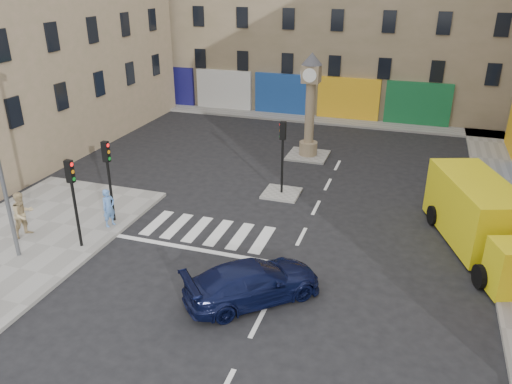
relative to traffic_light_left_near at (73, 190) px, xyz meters
The scene contains 14 objects.
ground 8.71m from the traffic_light_left_near, ahead, with size 120.00×120.00×0.00m, color black.
sidewalk_right 19.79m from the traffic_light_left_near, 29.96° to the left, with size 2.60×30.00×0.15m, color gray.
sidewalk_far 22.56m from the traffic_light_left_near, 78.94° to the left, with size 32.00×2.40×0.15m, color gray.
island_near 10.35m from the traffic_light_left_near, 51.07° to the left, with size 1.80×1.80×0.12m, color gray.
island_far 15.38m from the traffic_light_left_near, 65.46° to the left, with size 2.40×2.40×0.12m, color gray.
building_left 16.66m from the traffic_light_left_near, 132.20° to the left, with size 8.00×20.00×15.00m, color #957A61.
traffic_light_left_near is the anchor object (origin of this frame).
traffic_light_left_far 2.40m from the traffic_light_left_near, 90.00° to the left, with size 0.28×0.22×3.70m.
traffic_light_island 10.03m from the traffic_light_left_near, 51.07° to the left, with size 0.28×0.22×3.70m.
clock_pillar 15.19m from the traffic_light_left_near, 65.45° to the left, with size 1.20×1.20×6.10m.
navy_sedan 8.04m from the traffic_light_left_near, ahead, with size 1.95×4.79×1.39m, color black.
yellow_van 16.23m from the traffic_light_left_near, 18.70° to the left, with size 4.47×7.61×2.66m.
pedestrian_blue 2.50m from the traffic_light_left_near, 85.78° to the left, with size 0.63×0.41×1.72m, color #537FBF.
pedestrian_tan 3.13m from the traffic_light_left_near, behind, with size 0.95×0.74×1.96m, color tan.
Camera 1 is at (4.03, -14.39, 10.41)m, focal length 35.00 mm.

